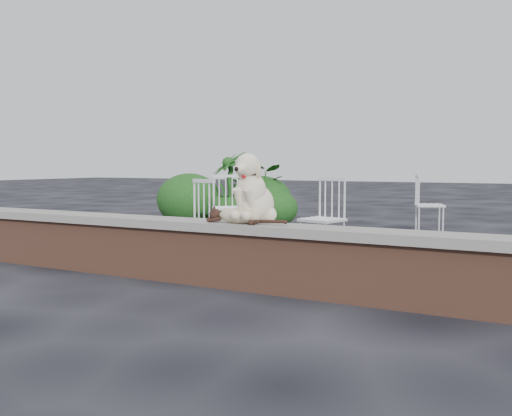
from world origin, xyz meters
The scene contains 12 objects.
ground centered at (0.00, 0.00, 0.00)m, with size 60.00×60.00×0.00m, color black.
brick_wall centered at (0.00, 0.00, 0.25)m, with size 6.00×0.30×0.50m, color brown.
capstone centered at (0.00, 0.00, 0.54)m, with size 6.20×0.40×0.08m, color slate.
dog centered at (0.56, 0.10, 0.89)m, with size 0.41×0.54×0.62m, color beige, non-canonical shape.
cat centered at (0.48, -0.05, 0.66)m, with size 0.91×0.22×0.15m, color #C1AD8A, non-canonical shape.
chair_a centered at (-1.35, 2.78, 0.47)m, with size 0.56×0.56×0.94m, color white, non-canonical shape.
chair_e centered at (1.17, 4.76, 0.47)m, with size 0.56×0.56×0.94m, color white, non-canonical shape.
chair_b centered at (0.52, 1.80, 0.47)m, with size 0.56×0.56×0.94m, color white, non-canonical shape.
chair_c centered at (-0.33, 0.90, 0.47)m, with size 0.56×0.56×0.94m, color white, non-canonical shape.
potted_plant_a centered at (-1.97, 4.89, 0.55)m, with size 0.99×0.86×1.10m, color #134112.
potted_plant_b centered at (-2.17, 4.21, 0.66)m, with size 0.73×0.73×1.31m, color #134112.
shrubbery centered at (-2.39, 4.61, 0.41)m, with size 2.54×1.79×0.98m.
Camera 1 is at (2.93, -4.32, 1.10)m, focal length 39.57 mm.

